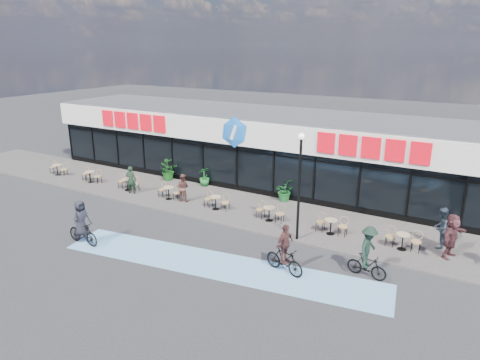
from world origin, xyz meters
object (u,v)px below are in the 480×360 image
(pedestrian_a, at_px, (441,228))
(cyclist_b, at_px, (368,254))
(bistro_set_0, at_px, (58,168))
(potted_plant_mid, at_px, (204,177))
(patron_right, at_px, (183,188))
(potted_plant_right, at_px, (284,190))
(cyclist_a, at_px, (285,254))
(pedestrian_b, at_px, (451,236))
(lamp_post, at_px, (300,178))
(potted_plant_left, at_px, (167,170))
(patron_left, at_px, (131,180))

(pedestrian_a, xyz_separation_m, cyclist_b, (-2.20, -4.04, -0.04))
(pedestrian_a, bearing_deg, bistro_set_0, -72.08)
(bistro_set_0, distance_m, potted_plant_mid, 10.63)
(bistro_set_0, bearing_deg, patron_right, 0.36)
(potted_plant_right, xyz_separation_m, pedestrian_a, (8.49, -2.05, 0.31))
(bistro_set_0, distance_m, patron_right, 10.71)
(potted_plant_right, xyz_separation_m, cyclist_a, (3.34, -7.37, 0.10))
(pedestrian_b, bearing_deg, bistro_set_0, 109.39)
(potted_plant_right, height_order, pedestrian_b, pedestrian_b)
(lamp_post, xyz_separation_m, potted_plant_right, (-2.67, 4.39, -2.37))
(patron_right, height_order, pedestrian_a, pedestrian_a)
(cyclist_a, bearing_deg, cyclist_b, 23.42)
(cyclist_b, bearing_deg, patron_right, 164.46)
(potted_plant_left, height_order, pedestrian_a, pedestrian_a)
(potted_plant_left, height_order, potted_plant_mid, potted_plant_left)
(potted_plant_right, relative_size, pedestrian_a, 0.66)
(pedestrian_a, xyz_separation_m, pedestrian_b, (0.48, -0.81, 0.04))
(cyclist_a, xyz_separation_m, cyclist_b, (2.95, 1.28, 0.17))
(bistro_set_0, bearing_deg, cyclist_b, -7.96)
(lamp_post, height_order, pedestrian_a, lamp_post)
(potted_plant_mid, distance_m, patron_left, 4.57)
(patron_right, distance_m, pedestrian_b, 14.00)
(lamp_post, bearing_deg, potted_plant_right, 121.25)
(lamp_post, bearing_deg, patron_left, 174.95)
(cyclist_b, bearing_deg, potted_plant_left, 158.16)
(potted_plant_mid, height_order, patron_right, patron_right)
(patron_left, bearing_deg, bistro_set_0, -24.95)
(lamp_post, relative_size, cyclist_a, 2.41)
(lamp_post, relative_size, potted_plant_mid, 4.19)
(lamp_post, bearing_deg, bistro_set_0, 175.70)
(patron_left, height_order, cyclist_b, cyclist_b)
(potted_plant_left, xyz_separation_m, potted_plant_right, (8.38, 0.21, -0.05))
(potted_plant_mid, bearing_deg, pedestrian_a, -8.38)
(potted_plant_mid, relative_size, cyclist_a, 0.57)
(cyclist_a, bearing_deg, potted_plant_left, 148.59)
(lamp_post, height_order, cyclist_a, lamp_post)
(potted_plant_right, bearing_deg, potted_plant_mid, 179.78)
(potted_plant_left, xyz_separation_m, pedestrian_a, (16.87, -1.83, 0.27))
(lamp_post, distance_m, pedestrian_a, 6.61)
(patron_left, distance_m, cyclist_b, 15.08)
(cyclist_b, bearing_deg, pedestrian_a, 61.43)
(pedestrian_a, distance_m, pedestrian_b, 0.94)
(patron_left, xyz_separation_m, cyclist_a, (11.89, -3.96, -0.14))
(pedestrian_a, distance_m, cyclist_a, 7.41)
(lamp_post, distance_m, patron_left, 11.46)
(potted_plant_left, distance_m, pedestrian_a, 16.97)
(pedestrian_b, distance_m, cyclist_a, 7.22)
(lamp_post, distance_m, potted_plant_left, 12.04)
(potted_plant_right, relative_size, cyclist_b, 0.58)
(bistro_set_0, height_order, cyclist_b, cyclist_b)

